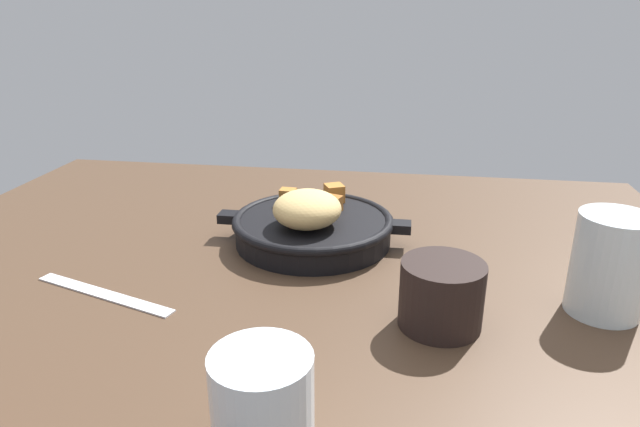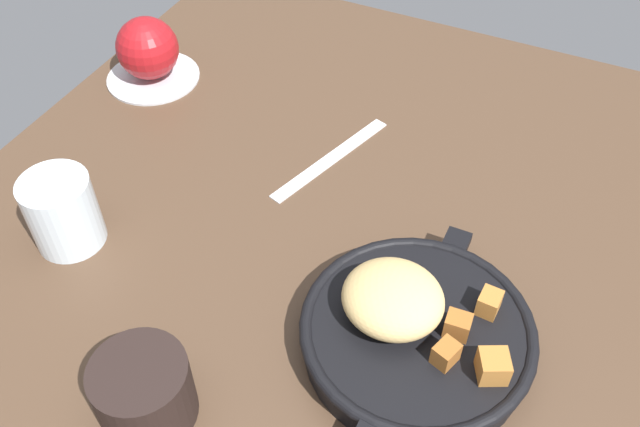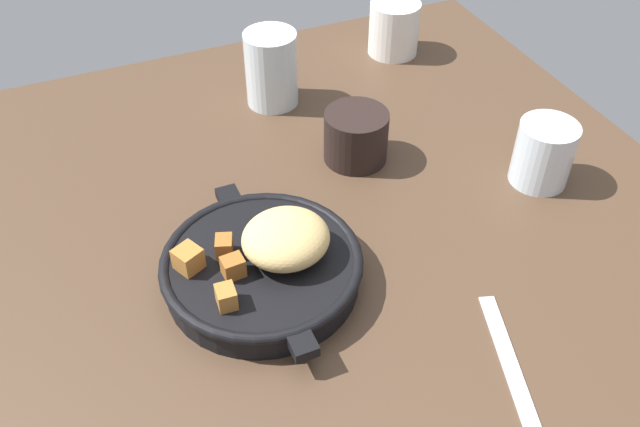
# 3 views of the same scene
# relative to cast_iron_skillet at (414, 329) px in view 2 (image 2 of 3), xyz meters

# --- Properties ---
(ground_plane) EXTENTS (1.04, 0.87, 0.02)m
(ground_plane) POSITION_rel_cast_iron_skillet_xyz_m (0.02, 0.10, -0.04)
(ground_plane) COLOR #473323
(cast_iron_skillet) EXTENTS (0.25, 0.21, 0.08)m
(cast_iron_skillet) POSITION_rel_cast_iron_skillet_xyz_m (0.00, 0.00, 0.00)
(cast_iron_skillet) COLOR black
(cast_iron_skillet) RESTS_ON ground_plane
(saucer_plate) EXTENTS (0.12, 0.12, 0.01)m
(saucer_plate) POSITION_rel_cast_iron_skillet_xyz_m (0.25, 0.45, -0.02)
(saucer_plate) COLOR #B7BABF
(saucer_plate) RESTS_ON ground_plane
(red_apple) EXTENTS (0.08, 0.08, 0.08)m
(red_apple) POSITION_rel_cast_iron_skillet_xyz_m (0.25, 0.45, 0.02)
(red_apple) COLOR maroon
(red_apple) RESTS_ON saucer_plate
(butter_knife) EXTENTS (0.18, 0.07, 0.00)m
(butter_knife) POSITION_rel_cast_iron_skillet_xyz_m (0.20, 0.17, -0.02)
(butter_knife) COLOR silver
(butter_knife) RESTS_ON ground_plane
(water_glass_short) EXTENTS (0.07, 0.07, 0.08)m
(water_glass_short) POSITION_rel_cast_iron_skillet_xyz_m (-0.03, 0.36, 0.01)
(water_glass_short) COLOR silver
(water_glass_short) RESTS_ON ground_plane
(coffee_mug_dark) EXTENTS (0.08, 0.08, 0.07)m
(coffee_mug_dark) POSITION_rel_cast_iron_skillet_xyz_m (-0.16, 0.18, 0.01)
(coffee_mug_dark) COLOR black
(coffee_mug_dark) RESTS_ON ground_plane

